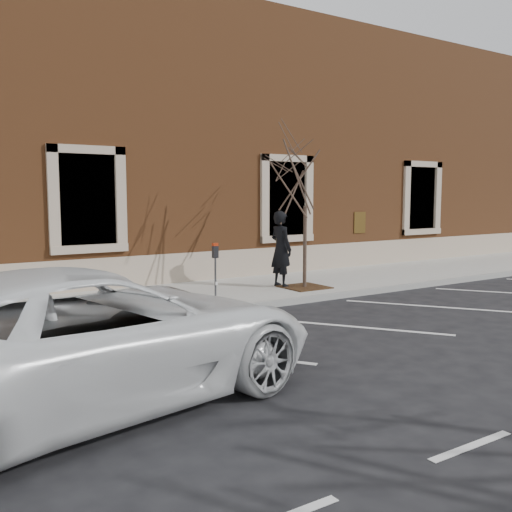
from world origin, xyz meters
TOP-DOWN VIEW (x-y plane):
  - ground at (0.00, 0.00)m, footprint 120.00×120.00m
  - sidewalk_near at (0.00, 1.75)m, footprint 40.00×3.50m
  - curb_near at (0.00, -0.05)m, footprint 40.00×0.12m
  - parking_stripes at (0.00, -2.20)m, footprint 28.00×4.40m
  - building_civic at (0.00, 7.74)m, footprint 40.00×8.62m
  - man at (1.33, 1.45)m, footprint 0.51×0.74m
  - parking_meter at (-1.24, 0.32)m, footprint 0.12×0.09m
  - tree_grate at (1.74, 0.98)m, footprint 1.07×1.07m
  - sapling at (1.74, 0.98)m, footprint 2.27×2.27m
  - white_truck at (-5.26, -3.78)m, footprint 6.44×3.88m

SIDE VIEW (x-z plane):
  - ground at x=0.00m, z-range 0.00..0.00m
  - parking_stripes at x=0.00m, z-range 0.00..0.01m
  - sidewalk_near at x=0.00m, z-range 0.00..0.15m
  - curb_near at x=0.00m, z-range 0.00..0.15m
  - tree_grate at x=1.74m, z-range 0.15..0.18m
  - white_truck at x=-5.26m, z-range 0.00..1.67m
  - parking_meter at x=-1.24m, z-range 0.41..1.74m
  - man at x=1.33m, z-range 0.15..2.11m
  - sapling at x=1.74m, z-range 0.90..4.68m
  - building_civic at x=0.00m, z-range 0.00..8.00m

